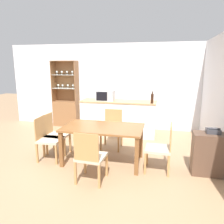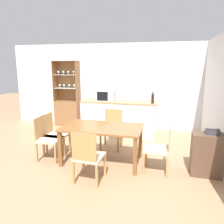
% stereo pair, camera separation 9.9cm
% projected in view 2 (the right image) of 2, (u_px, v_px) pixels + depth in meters
% --- Properties ---
extents(ground_plane, '(18.00, 18.00, 0.00)m').
position_uv_depth(ground_plane, '(85.00, 161.00, 4.47)').
color(ground_plane, '#A37F5B').
extents(wall_back, '(6.80, 0.06, 2.55)m').
position_uv_depth(wall_back, '(115.00, 86.00, 6.69)').
color(wall_back, silver).
rests_on(wall_back, ground_plane).
extents(kitchen_counter, '(2.07, 0.65, 0.96)m').
position_uv_depth(kitchen_counter, '(119.00, 118.00, 6.09)').
color(kitchen_counter, white).
rests_on(kitchen_counter, ground_plane).
extents(display_cabinet, '(0.79, 0.35, 2.05)m').
position_uv_depth(display_cabinet, '(68.00, 107.00, 7.01)').
color(display_cabinet, brown).
rests_on(display_cabinet, ground_plane).
extents(dining_table, '(1.56, 0.90, 0.74)m').
position_uv_depth(dining_table, '(102.00, 131.00, 4.30)').
color(dining_table, brown).
rests_on(dining_table, ground_plane).
extents(dining_chair_side_left_near, '(0.46, 0.46, 0.89)m').
position_uv_depth(dining_chair_side_left_near, '(48.00, 138.00, 4.48)').
color(dining_chair_side_left_near, '#C1B299').
rests_on(dining_chair_side_left_near, ground_plane).
extents(dining_chair_side_left_far, '(0.47, 0.47, 0.89)m').
position_uv_depth(dining_chair_side_left_far, '(55.00, 134.00, 4.74)').
color(dining_chair_side_left_far, '#C1B299').
rests_on(dining_chair_side_left_far, ground_plane).
extents(dining_chair_head_far, '(0.45, 0.45, 0.89)m').
position_uv_depth(dining_chair_head_far, '(112.00, 129.00, 5.10)').
color(dining_chair_head_far, '#C1B299').
rests_on(dining_chair_head_far, ground_plane).
extents(dining_chair_head_near, '(0.47, 0.47, 0.89)m').
position_uv_depth(dining_chair_head_near, '(88.00, 156.00, 3.59)').
color(dining_chair_head_near, '#C1B299').
rests_on(dining_chair_head_near, ground_plane).
extents(dining_chair_side_right_near, '(0.46, 0.46, 0.89)m').
position_uv_depth(dining_chair_side_right_near, '(159.00, 148.00, 3.95)').
color(dining_chair_side_right_near, '#C1B299').
rests_on(dining_chair_side_right_near, ground_plane).
extents(microwave, '(0.47, 0.34, 0.28)m').
position_uv_depth(microwave, '(106.00, 96.00, 6.01)').
color(microwave, '#B7BABF').
rests_on(microwave, kitchen_counter).
extents(wine_bottle, '(0.07, 0.07, 0.31)m').
position_uv_depth(wine_bottle, '(153.00, 99.00, 5.54)').
color(wine_bottle, black).
rests_on(wine_bottle, kitchen_counter).
extents(side_cabinet, '(0.53, 0.35, 0.75)m').
position_uv_depth(side_cabinet, '(207.00, 154.00, 3.84)').
color(side_cabinet, brown).
rests_on(side_cabinet, ground_plane).
extents(telephone, '(0.23, 0.17, 0.11)m').
position_uv_depth(telephone, '(212.00, 132.00, 3.77)').
color(telephone, '#38383D').
rests_on(telephone, side_cabinet).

